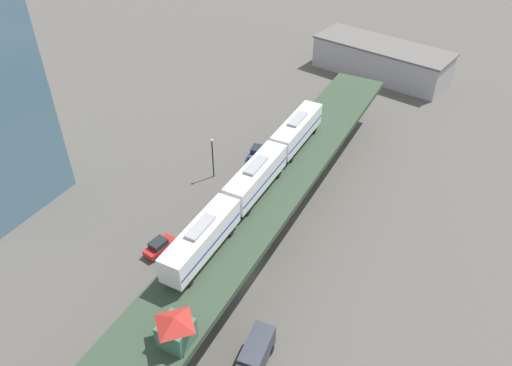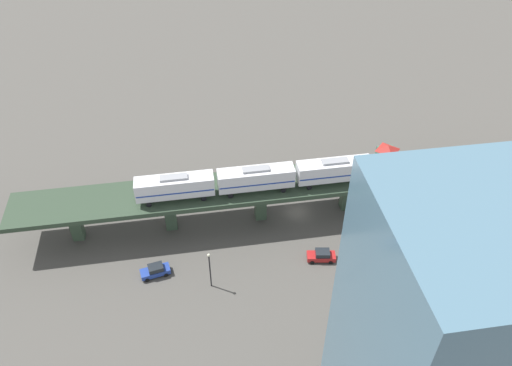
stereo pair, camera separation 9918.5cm
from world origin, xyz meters
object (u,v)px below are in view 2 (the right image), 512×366
object	(u,v)px
street_car_blue	(155,270)
street_lamp	(210,267)
subway_train	(256,178)
street_car_silver	(472,241)
signal_hut	(387,153)
office_tower	(441,360)
street_car_red	(322,256)
delivery_truck	(344,171)

from	to	relation	value
street_car_blue	street_lamp	size ratio (longest dim) A/B	0.67
subway_train	street_car_silver	world-z (taller)	subway_train
signal_hut	street_car_blue	world-z (taller)	signal_hut
signal_hut	office_tower	xyz separation A→B (m)	(-42.00, 11.79, 8.90)
street_car_red	street_car_silver	xyz separation A→B (m)	(-0.66, -24.55, 0.00)
subway_train	signal_hut	bearing A→B (deg)	-80.02
subway_train	delivery_truck	world-z (taller)	subway_train
signal_hut	street_car_red	bearing A→B (deg)	134.01
street_car_silver	delivery_truck	bearing A→B (deg)	38.16
office_tower	street_car_blue	bearing A→B (deg)	43.51
street_car_blue	street_car_red	bearing A→B (deg)	-91.90
subway_train	street_car_silver	xyz separation A→B (m)	(-10.23, -33.38, -8.90)
street_car_red	street_car_silver	distance (m)	24.56
signal_hut	delivery_truck	size ratio (longest dim) A/B	0.46
signal_hut	subway_train	bearing A→B (deg)	99.98
street_car_red	delivery_truck	bearing A→B (deg)	-25.75
signal_hut	street_lamp	world-z (taller)	signal_hut
street_car_red	street_car_silver	world-z (taller)	same
subway_train	street_lamp	xyz separation A→B (m)	(-12.10, 8.53, -5.73)
street_car_blue	street_lamp	world-z (taller)	street_lamp
delivery_truck	office_tower	world-z (taller)	office_tower
signal_hut	street_car_silver	distance (m)	19.48
subway_train	signal_hut	world-z (taller)	subway_train
street_car_silver	street_car_blue	bearing A→B (deg)	88.28
office_tower	street_car_red	bearing A→B (deg)	4.62
street_car_blue	street_car_silver	bearing A→B (deg)	-91.72
subway_train	delivery_truck	distance (m)	21.82
delivery_truck	street_car_silver	bearing A→B (deg)	-141.84
signal_hut	street_car_silver	bearing A→B (deg)	-143.72
delivery_truck	subway_train	bearing A→B (deg)	117.56
signal_hut	delivery_truck	distance (m)	10.33
street_car_blue	street_lamp	distance (m)	9.34
street_car_red	office_tower	xyz separation A→B (m)	(-28.40, -2.30, 17.06)
subway_train	signal_hut	distance (m)	23.27
signal_hut	delivery_truck	bearing A→B (deg)	42.72
subway_train	delivery_truck	size ratio (longest dim) A/B	5.02
signal_hut	office_tower	world-z (taller)	office_tower
office_tower	signal_hut	bearing A→B (deg)	-15.67
street_lamp	signal_hut	bearing A→B (deg)	-62.84
subway_train	office_tower	xyz separation A→B (m)	(-37.97, -11.12, 8.16)
signal_hut	office_tower	size ratio (longest dim) A/B	0.09
signal_hut	street_lamp	xyz separation A→B (m)	(-16.13, 31.44, -4.99)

